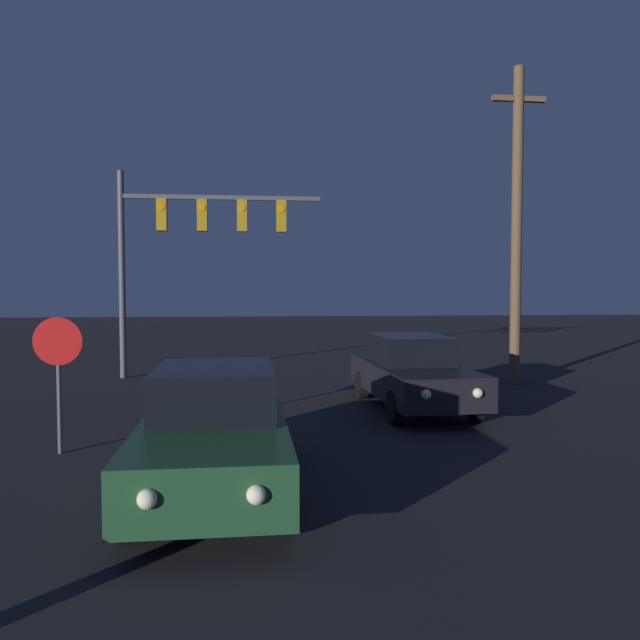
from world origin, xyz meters
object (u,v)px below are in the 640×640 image
at_px(car_near, 215,430).
at_px(traffic_signal_mast, 188,233).
at_px(car_far, 412,372).
at_px(utility_pole, 517,222).
at_px(stop_sign, 58,359).

bearing_deg(car_near, traffic_signal_mast, -83.32).
distance_m(car_far, utility_pole, 5.97).
bearing_deg(traffic_signal_mast, car_far, -46.12).
bearing_deg(stop_sign, car_near, -39.65).
xyz_separation_m(car_far, traffic_signal_mast, (-5.14, 5.34, 3.34)).
distance_m(stop_sign, utility_pole, 11.98).
relative_size(car_near, car_far, 0.99).
height_order(car_far, utility_pole, utility_pole).
xyz_separation_m(car_near, utility_pole, (7.45, 8.14, 3.53)).
height_order(stop_sign, utility_pole, utility_pole).
bearing_deg(traffic_signal_mast, car_near, -82.73).
bearing_deg(car_near, car_far, -127.99).
bearing_deg(traffic_signal_mast, stop_sign, -97.91).
height_order(car_far, traffic_signal_mast, traffic_signal_mast).
distance_m(car_near, traffic_signal_mast, 10.94).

